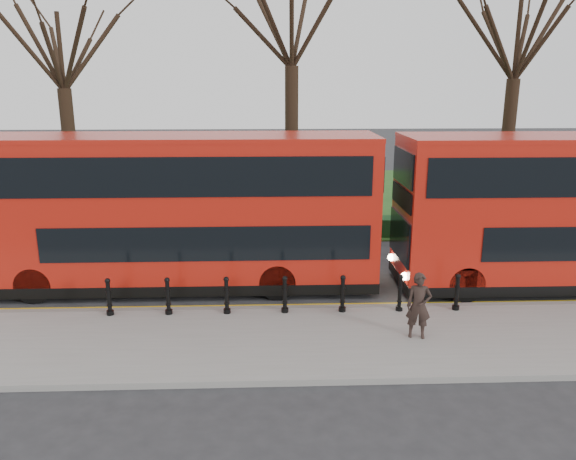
{
  "coord_description": "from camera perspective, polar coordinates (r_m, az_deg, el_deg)",
  "views": [
    {
      "loc": [
        0.86,
        -15.71,
        6.36
      ],
      "look_at": [
        1.48,
        0.5,
        2.0
      ],
      "focal_mm": 35.0,
      "sensor_mm": 36.0,
      "label": 1
    }
  ],
  "objects": [
    {
      "name": "ground",
      "position": [
        16.97,
        -4.96,
        -7.02
      ],
      "size": [
        120.0,
        120.0,
        0.0
      ],
      "primitive_type": "plane",
      "color": "#28282B",
      "rests_on": "ground"
    },
    {
      "name": "pavement",
      "position": [
        14.21,
        -5.54,
        -11.29
      ],
      "size": [
        60.0,
        4.0,
        0.15
      ],
      "primitive_type": "cube",
      "color": "gray",
      "rests_on": "ground"
    },
    {
      "name": "kerb",
      "position": [
        16.02,
        -5.13,
        -8.12
      ],
      "size": [
        60.0,
        0.25,
        0.16
      ],
      "primitive_type": "cube",
      "color": "slate",
      "rests_on": "ground"
    },
    {
      "name": "grass_verge",
      "position": [
        31.37,
        -3.71,
        3.36
      ],
      "size": [
        60.0,
        18.0,
        0.06
      ],
      "primitive_type": "cube",
      "color": "#224E1A",
      "rests_on": "ground"
    },
    {
      "name": "hedge",
      "position": [
        23.3,
        -4.22,
        0.18
      ],
      "size": [
        60.0,
        0.9,
        0.8
      ],
      "primitive_type": "cube",
      "color": "black",
      "rests_on": "ground"
    },
    {
      "name": "yellow_line_outer",
      "position": [
        16.32,
        -5.08,
        -7.93
      ],
      "size": [
        60.0,
        0.1,
        0.01
      ],
      "primitive_type": "cube",
      "color": "yellow",
      "rests_on": "ground"
    },
    {
      "name": "yellow_line_inner",
      "position": [
        16.51,
        -5.04,
        -7.66
      ],
      "size": [
        60.0,
        0.1,
        0.01
      ],
      "primitive_type": "cube",
      "color": "yellow",
      "rests_on": "ground"
    },
    {
      "name": "tree_left",
      "position": [
        27.24,
        -22.2,
        17.25
      ],
      "size": [
        6.97,
        6.97,
        10.89
      ],
      "color": "black",
      "rests_on": "ground"
    },
    {
      "name": "tree_mid",
      "position": [
        25.89,
        0.39,
        21.31
      ],
      "size": [
        8.08,
        8.08,
        12.63
      ],
      "color": "black",
      "rests_on": "ground"
    },
    {
      "name": "tree_right",
      "position": [
        28.1,
        22.37,
        18.26
      ],
      "size": [
        7.45,
        7.45,
        11.64
      ],
      "color": "black",
      "rests_on": "ground"
    },
    {
      "name": "bollard_row",
      "position": [
        15.46,
        -0.32,
        -6.63
      ],
      "size": [
        9.7,
        0.15,
        1.0
      ],
      "color": "black",
      "rests_on": "pavement"
    },
    {
      "name": "bus_lead",
      "position": [
        17.55,
        -10.8,
        1.72
      ],
      "size": [
        11.95,
        2.74,
        4.76
      ],
      "color": "#B11A0F",
      "rests_on": "ground"
    },
    {
      "name": "pedestrian",
      "position": [
        14.27,
        13.15,
        -7.5
      ],
      "size": [
        0.68,
        0.51,
        1.67
      ],
      "primitive_type": "imported",
      "rotation": [
        0.0,
        0.0,
        -0.2
      ],
      "color": "black",
      "rests_on": "pavement"
    }
  ]
}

